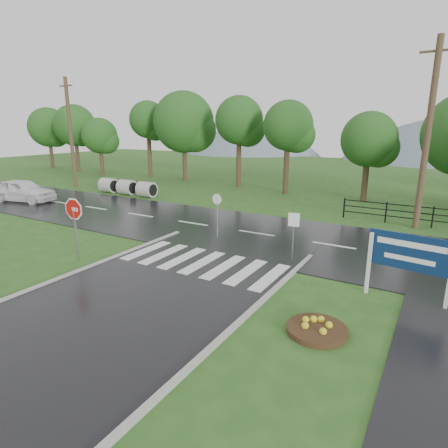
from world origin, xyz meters
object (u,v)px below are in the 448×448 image
Objects in this scene: culvert_pipes at (127,187)px; estate_billboard at (409,256)px; car_white at (24,202)px; stop_sign at (74,215)px.

estate_billboard is at bearing -23.84° from culvert_pipes.
estate_billboard reaches higher than car_white.
stop_sign is 1.11× the size of estate_billboard.
estate_billboard is at bearing 12.59° from stop_sign.
culvert_pipes is 23.45m from estate_billboard.
culvert_pipes is 15.36m from stop_sign.
car_white is (-25.89, 3.45, -1.51)m from estate_billboard.
culvert_pipes reaches higher than car_white.
stop_sign is 15.14m from car_white.
stop_sign is at bearing -52.87° from culvert_pipes.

